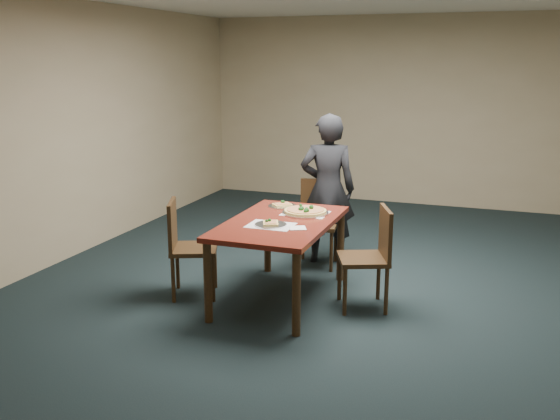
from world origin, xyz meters
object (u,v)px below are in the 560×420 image
(chair_right, at_px, (372,252))
(pizza_pan, at_px, (305,211))
(chair_far, at_px, (318,217))
(diner, at_px, (328,189))
(dining_table, at_px, (280,231))
(slice_plate_near, at_px, (271,224))
(slice_plate_far, at_px, (282,205))
(chair_left, at_px, (185,242))

(chair_right, distance_m, pizza_pan, 0.78)
(chair_far, bearing_deg, diner, 44.75)
(pizza_pan, bearing_deg, dining_table, -111.21)
(chair_far, height_order, pizza_pan, chair_far)
(chair_far, relative_size, chair_right, 1.00)
(dining_table, distance_m, diner, 1.23)
(dining_table, height_order, chair_far, chair_far)
(chair_far, height_order, chair_right, same)
(slice_plate_near, bearing_deg, slice_plate_far, 101.68)
(chair_right, bearing_deg, dining_table, -105.04)
(dining_table, relative_size, slice_plate_far, 5.36)
(chair_left, distance_m, slice_plate_near, 0.87)
(dining_table, height_order, pizza_pan, pizza_pan)
(chair_right, xyz_separation_m, pizza_pan, (-0.70, 0.23, 0.26))
(diner, xyz_separation_m, slice_plate_far, (-0.27, -0.69, -0.05))
(chair_left, bearing_deg, pizza_pan, -84.24)
(chair_left, bearing_deg, slice_plate_far, -66.09)
(diner, bearing_deg, dining_table, 70.21)
(diner, distance_m, slice_plate_far, 0.74)
(chair_right, bearing_deg, diner, -169.08)
(chair_far, relative_size, diner, 0.56)
(pizza_pan, height_order, slice_plate_far, pizza_pan)
(pizza_pan, distance_m, slice_plate_far, 0.36)
(dining_table, distance_m, slice_plate_far, 0.57)
(slice_plate_near, bearing_deg, diner, 84.99)
(chair_far, distance_m, chair_left, 1.60)
(chair_far, relative_size, slice_plate_near, 3.25)
(slice_plate_near, xyz_separation_m, slice_plate_far, (-0.15, 0.71, -0.00))
(chair_left, height_order, pizza_pan, chair_left)
(chair_far, relative_size, chair_left, 1.00)
(chair_right, xyz_separation_m, slice_plate_near, (-0.85, -0.28, 0.25))
(pizza_pan, bearing_deg, slice_plate_near, -106.80)
(diner, bearing_deg, chair_left, 40.88)
(chair_right, bearing_deg, pizza_pan, -130.78)
(chair_left, distance_m, pizza_pan, 1.16)
(slice_plate_far, bearing_deg, chair_left, -133.21)
(dining_table, relative_size, chair_left, 1.65)
(slice_plate_near, bearing_deg, chair_right, 18.10)
(chair_left, relative_size, pizza_pan, 2.08)
(diner, height_order, slice_plate_near, diner)
(chair_far, height_order, chair_left, same)
(dining_table, height_order, slice_plate_near, slice_plate_near)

